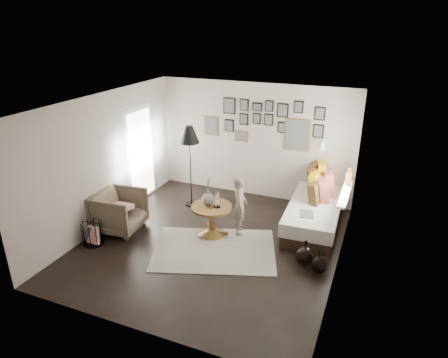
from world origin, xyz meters
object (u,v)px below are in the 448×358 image
at_px(vase, 208,197).
at_px(magazine_basket, 92,233).
at_px(daybed, 315,207).
at_px(demijohn_large, 305,256).
at_px(child, 240,206).
at_px(pedestal_table, 212,221).
at_px(armchair, 119,211).
at_px(demijohn_small, 319,264).
at_px(floor_lamp, 189,137).

xyz_separation_m(vase, magazine_basket, (-1.80, -1.17, -0.56)).
bearing_deg(daybed, demijohn_large, -87.71).
height_order(daybed, child, child).
distance_m(pedestal_table, armchair, 1.81).
xyz_separation_m(daybed, demijohn_large, (0.12, -1.56, -0.17)).
relative_size(demijohn_large, child, 0.40).
bearing_deg(magazine_basket, vase, 32.95).
height_order(daybed, demijohn_small, daybed).
distance_m(daybed, child, 1.60).
bearing_deg(vase, demijohn_small, -12.62).
height_order(armchair, magazine_basket, armchair).
xyz_separation_m(floor_lamp, magazine_basket, (-0.93, -2.17, -1.34)).
xyz_separation_m(floor_lamp, child, (1.41, -0.76, -0.97)).
bearing_deg(floor_lamp, child, -28.34).
bearing_deg(demijohn_small, child, 156.09).
height_order(armchair, floor_lamp, floor_lamp).
distance_m(vase, daybed, 2.21).
relative_size(floor_lamp, demijohn_small, 4.24).
bearing_deg(magazine_basket, demijohn_small, 9.61).
bearing_deg(vase, child, 23.96).
bearing_deg(child, magazine_basket, 102.34).
relative_size(pedestal_table, floor_lamp, 0.43).
distance_m(pedestal_table, vase, 0.50).
relative_size(vase, demijohn_small, 1.30).
height_order(daybed, floor_lamp, floor_lamp).
bearing_deg(daybed, vase, -149.09).
distance_m(pedestal_table, daybed, 2.11).
distance_m(vase, demijohn_large, 2.06).
xyz_separation_m(pedestal_table, demijohn_small, (2.12, -0.47, -0.12)).
xyz_separation_m(vase, child, (0.54, 0.24, -0.20)).
distance_m(armchair, demijohn_large, 3.61).
height_order(vase, floor_lamp, floor_lamp).
bearing_deg(vase, armchair, -162.37).
bearing_deg(vase, pedestal_table, -14.04).
bearing_deg(armchair, floor_lamp, -32.41).
bearing_deg(daybed, child, -145.65).
bearing_deg(floor_lamp, demijohn_small, -25.99).
bearing_deg(floor_lamp, demijohn_large, -26.08).
relative_size(pedestal_table, daybed, 0.33).
xyz_separation_m(armchair, floor_lamp, (0.79, 1.53, 1.15)).
height_order(demijohn_large, demijohn_small, demijohn_large).
bearing_deg(demijohn_small, pedestal_table, 167.43).
bearing_deg(pedestal_table, demijohn_small, -12.57).
height_order(pedestal_table, demijohn_large, pedestal_table).
relative_size(vase, armchair, 0.63).
xyz_separation_m(armchair, magazine_basket, (-0.14, -0.64, -0.18)).
bearing_deg(floor_lamp, daybed, 3.87).
distance_m(daybed, floor_lamp, 2.95).
bearing_deg(floor_lamp, armchair, -117.19).
bearing_deg(daybed, armchair, -156.01).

